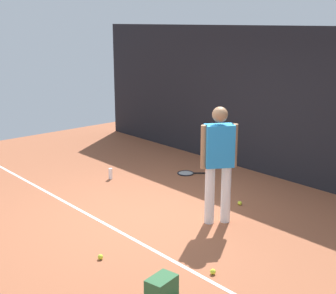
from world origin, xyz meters
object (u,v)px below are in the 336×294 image
Objects in this scene: tennis_racket at (187,173)px; tennis_ball_mid_court at (213,272)px; tennis_player at (219,158)px; tennis_ball_by_fence at (100,257)px; water_bottle at (111,174)px; tennis_ball_near_player at (240,203)px.

tennis_ball_mid_court reaches higher than tennis_racket.
tennis_ball_mid_court is (0.99, -1.13, -0.93)m from tennis_player.
tennis_racket is 3.60m from tennis_ball_by_fence.
water_bottle is (-0.72, -1.27, 0.09)m from tennis_racket.
tennis_ball_by_fence is (0.04, -2.66, 0.00)m from tennis_ball_near_player.
tennis_player is 25.76× the size of tennis_ball_near_player.
tennis_player is at bearing 98.77° from tennis_racket.
tennis_player is 2.95× the size of tennis_racket.
tennis_ball_near_player is at bearing 46.81° from tennis_player.
tennis_ball_by_fence is 1.39m from tennis_ball_mid_court.
tennis_racket is at bearing 119.22° from tennis_ball_by_fence.
tennis_ball_by_fence is 0.33× the size of water_bottle.
tennis_ball_near_player is at bearing 90.88° from tennis_ball_by_fence.
tennis_ball_by_fence is at bearing -89.12° from tennis_ball_near_player.
tennis_player is 25.76× the size of tennis_ball_mid_court.
tennis_player is 2.13m from tennis_ball_by_fence.
tennis_ball_by_fence is 3.11m from water_bottle.
tennis_racket is 8.74× the size of tennis_ball_by_fence.
tennis_ball_by_fence is (1.76, -3.14, 0.02)m from tennis_racket.
tennis_ball_near_player and tennis_ball_by_fence have the same top height.
tennis_racket is (-1.93, 1.24, -0.95)m from tennis_player.
tennis_ball_by_fence is 1.00× the size of tennis_ball_mid_court.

